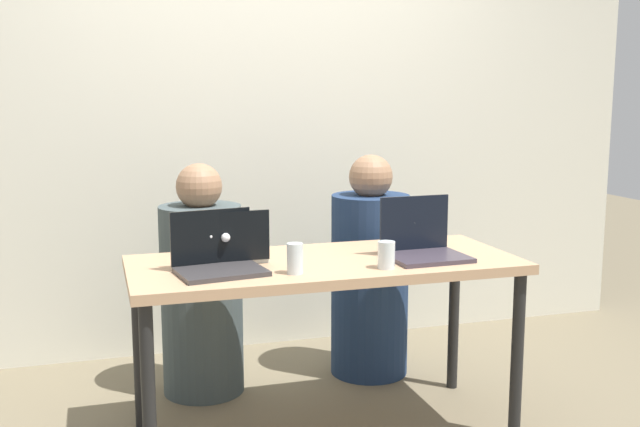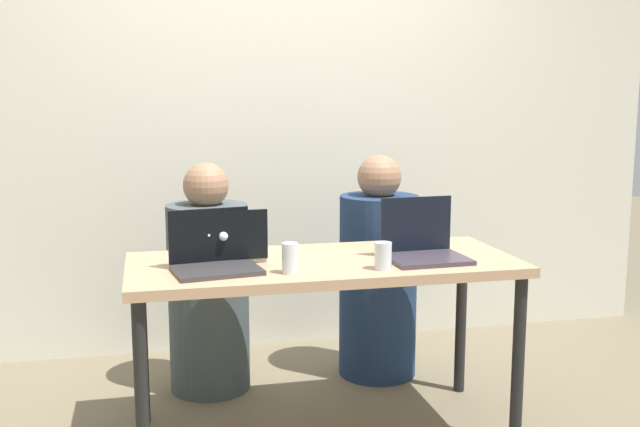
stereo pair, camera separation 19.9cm
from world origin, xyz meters
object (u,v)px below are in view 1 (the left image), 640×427
object	(u,v)px
person_on_left	(202,292)
laptop_front_left	(218,259)
laptop_front_right	(423,245)
person_on_right	(370,278)
water_glass_left	(295,261)
water_glass_right	(386,257)
laptop_back_left	(222,251)

from	to	relation	value
person_on_left	laptop_front_left	world-z (taller)	person_on_left
laptop_front_left	laptop_front_right	xyz separation A→B (m)	(0.85, 0.01, 0.00)
laptop_front_left	laptop_front_right	size ratio (longest dim) A/B	1.09
person_on_left	person_on_right	bearing A→B (deg)	176.21
person_on_right	water_glass_left	world-z (taller)	person_on_right
water_glass_left	water_glass_right	bearing A→B (deg)	-3.17
person_on_left	water_glass_left	world-z (taller)	person_on_left
person_on_right	laptop_back_left	world-z (taller)	person_on_right
laptop_front_left	water_glass_left	bearing A→B (deg)	-31.63
laptop_front_left	laptop_back_left	distance (m)	0.16
person_on_right	water_glass_right	world-z (taller)	person_on_right
laptop_front_right	water_glass_right	xyz separation A→B (m)	(-0.22, -0.14, -0.01)
person_on_right	laptop_front_left	bearing A→B (deg)	52.59
laptop_back_left	water_glass_left	xyz separation A→B (m)	(0.23, -0.27, 0.00)
laptop_front_right	person_on_right	bearing A→B (deg)	85.86
laptop_front_left	water_glass_right	xyz separation A→B (m)	(0.63, -0.13, -0.00)
water_glass_left	person_on_right	bearing A→B (deg)	52.63
laptop_front_left	laptop_back_left	bearing A→B (deg)	65.86
water_glass_right	laptop_back_left	bearing A→B (deg)	153.87
laptop_back_left	water_glass_right	bearing A→B (deg)	152.53
person_on_left	laptop_front_right	distance (m)	1.10
laptop_back_left	water_glass_left	size ratio (longest dim) A/B	3.09
laptop_front_left	water_glass_right	bearing A→B (deg)	-20.88
laptop_front_left	person_on_left	bearing A→B (deg)	78.73
person_on_right	laptop_front_left	world-z (taller)	person_on_right
water_glass_left	water_glass_right	size ratio (longest dim) A/B	1.09
laptop_front_right	water_glass_right	bearing A→B (deg)	-149.64
laptop_back_left	water_glass_left	bearing A→B (deg)	129.19
water_glass_left	water_glass_right	world-z (taller)	water_glass_left
person_on_left	water_glass_right	distance (m)	1.05
person_on_right	laptop_front_left	distance (m)	1.13
person_on_left	person_on_right	world-z (taller)	person_on_right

